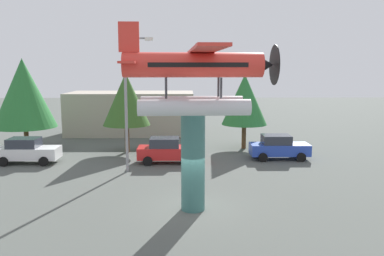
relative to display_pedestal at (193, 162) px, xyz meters
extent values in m
plane|color=#4C514C|center=(0.00, 0.00, -2.26)|extent=(140.00, 140.00, 0.00)
cylinder|color=#386B66|center=(0.00, 0.00, 0.00)|extent=(1.10, 1.10, 4.53)
cylinder|color=silver|center=(0.04, -1.00, 2.61)|extent=(4.82, 0.88, 0.70)
cylinder|color=#333338|center=(1.22, -0.45, 3.41)|extent=(0.10, 0.10, 0.90)
cylinder|color=#333338|center=(-1.18, -0.54, 3.41)|extent=(0.10, 0.10, 0.90)
cylinder|color=silver|center=(-0.04, 1.00, 2.61)|extent=(4.82, 0.88, 0.70)
cylinder|color=#333338|center=(1.18, 0.54, 3.41)|extent=(0.10, 0.10, 0.90)
cylinder|color=#333338|center=(-1.22, 0.45, 3.41)|extent=(0.10, 0.10, 0.90)
cylinder|color=red|center=(0.00, 0.00, 4.41)|extent=(6.24, 1.33, 1.10)
cube|color=black|center=(0.20, 0.01, 4.41)|extent=(4.38, 1.30, 0.20)
cone|color=#262628|center=(3.25, 0.12, 4.41)|extent=(0.73, 0.91, 0.88)
cylinder|color=black|center=(3.65, 0.14, 4.41)|extent=(0.11, 1.80, 1.80)
cube|color=red|center=(0.40, 0.02, 5.02)|extent=(1.49, 10.43, 0.12)
cube|color=red|center=(-2.80, -0.11, 4.51)|extent=(0.81, 2.82, 0.10)
cube|color=red|center=(-2.80, -0.11, 5.61)|extent=(0.90, 0.15, 1.30)
cube|color=white|center=(-11.23, 9.35, -1.54)|extent=(4.20, 1.70, 0.80)
cube|color=#2D333D|center=(-11.48, 9.35, -0.82)|extent=(2.00, 1.56, 0.64)
cylinder|color=black|center=(-9.88, 8.45, -1.94)|extent=(0.64, 0.22, 0.64)
cylinder|color=black|center=(-9.88, 10.25, -1.94)|extent=(0.64, 0.22, 0.64)
cylinder|color=black|center=(-12.58, 8.45, -1.94)|extent=(0.64, 0.22, 0.64)
cylinder|color=black|center=(-12.58, 10.25, -1.94)|extent=(0.64, 0.22, 0.64)
cube|color=red|center=(-1.55, 9.35, -1.54)|extent=(4.20, 1.70, 0.80)
cube|color=#2D333D|center=(-1.80, 9.35, -0.82)|extent=(2.00, 1.56, 0.64)
cylinder|color=black|center=(-0.20, 8.45, -1.94)|extent=(0.64, 0.22, 0.64)
cylinder|color=black|center=(-0.20, 10.25, -1.94)|extent=(0.64, 0.22, 0.64)
cylinder|color=black|center=(-2.90, 8.45, -1.94)|extent=(0.64, 0.22, 0.64)
cylinder|color=black|center=(-2.90, 10.25, -1.94)|extent=(0.64, 0.22, 0.64)
cube|color=#2847B7|center=(6.43, 10.36, -1.54)|extent=(4.20, 1.70, 0.80)
cube|color=#2D333D|center=(6.18, 10.36, -0.82)|extent=(2.00, 1.56, 0.64)
cylinder|color=black|center=(7.78, 9.46, -1.94)|extent=(0.64, 0.22, 0.64)
cylinder|color=black|center=(7.78, 11.26, -1.94)|extent=(0.64, 0.22, 0.64)
cylinder|color=black|center=(5.08, 9.46, -1.94)|extent=(0.64, 0.22, 0.64)
cylinder|color=black|center=(5.08, 11.26, -1.94)|extent=(0.64, 0.22, 0.64)
cylinder|color=gray|center=(-4.05, 6.97, 1.95)|extent=(0.18, 0.18, 8.43)
cylinder|color=gray|center=(-3.25, 6.97, 6.06)|extent=(1.60, 0.12, 0.12)
cube|color=silver|center=(-2.55, 6.97, 6.01)|extent=(0.50, 0.28, 0.20)
cube|color=#9E9384|center=(-5.75, 22.00, -0.20)|extent=(12.26, 5.68, 4.13)
cylinder|color=brown|center=(-12.97, 13.54, -1.32)|extent=(0.36, 0.36, 1.89)
cone|color=#287033|center=(-12.97, 13.54, 2.32)|extent=(4.84, 4.84, 5.38)
cylinder|color=brown|center=(-4.91, 12.90, -1.19)|extent=(0.36, 0.36, 2.14)
cone|color=#335B23|center=(-4.91, 12.90, 1.90)|extent=(3.63, 3.63, 4.03)
cylinder|color=brown|center=(4.40, 14.21, -1.27)|extent=(0.36, 0.36, 1.99)
cone|color=#287033|center=(4.40, 14.21, 1.75)|extent=(3.65, 3.65, 4.06)
camera|label=1|loc=(-0.32, -17.98, 4.30)|focal=37.58mm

